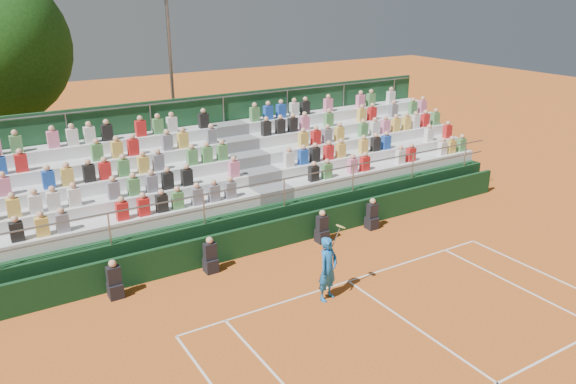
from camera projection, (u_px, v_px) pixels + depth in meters
ground at (348, 281)px, 16.98m from camera, size 90.00×90.00×0.00m
courtside_wall at (293, 230)px, 19.38m from camera, size 20.00×0.15×1.00m
line_officials at (264, 244)px, 18.35m from camera, size 9.81×0.40×1.19m
grandstand at (248, 187)px, 21.76m from camera, size 20.00×5.20×4.40m
tennis_player at (328, 269)px, 15.72m from camera, size 0.93×0.66×2.22m
floodlight_mast at (171, 70)px, 25.72m from camera, size 0.60×0.25×8.32m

